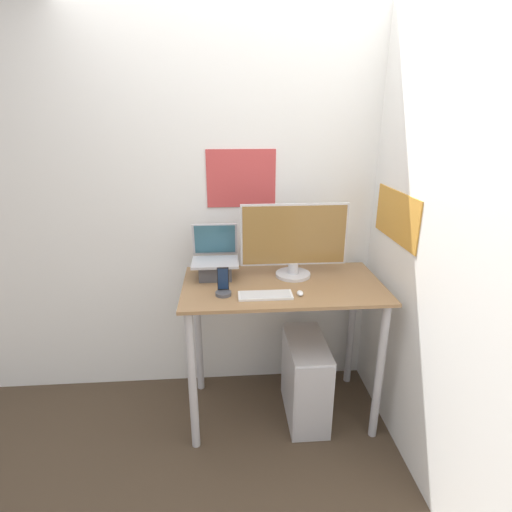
# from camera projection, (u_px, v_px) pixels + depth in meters

# --- Properties ---
(ground_plane) EXTENTS (12.00, 12.00, 0.00)m
(ground_plane) POSITION_uv_depth(u_px,v_px,m) (287.00, 446.00, 2.39)
(ground_plane) COLOR #473828
(wall_back) EXTENTS (6.00, 0.06, 2.60)m
(wall_back) POSITION_uv_depth(u_px,v_px,m) (275.00, 207.00, 2.65)
(wall_back) COLOR white
(wall_back) RESTS_ON ground_plane
(wall_side_right) EXTENTS (0.06, 6.00, 2.60)m
(wall_side_right) POSITION_uv_depth(u_px,v_px,m) (427.00, 236.00, 2.01)
(wall_side_right) COLOR white
(wall_side_right) RESTS_ON ground_plane
(desk) EXTENTS (1.19, 0.65, 0.92)m
(desk) POSITION_uv_depth(u_px,v_px,m) (282.00, 310.00, 2.45)
(desk) COLOR #936D47
(desk) RESTS_ON ground_plane
(laptop) EXTENTS (0.28, 0.25, 0.32)m
(laptop) POSITION_uv_depth(u_px,v_px,m) (215.00, 264.00, 2.46)
(laptop) COLOR #4C4C51
(laptop) RESTS_ON desk
(monitor) EXTENTS (0.65, 0.22, 0.46)m
(monitor) POSITION_uv_depth(u_px,v_px,m) (294.00, 242.00, 2.43)
(monitor) COLOR silver
(monitor) RESTS_ON desk
(keyboard) EXTENTS (0.30, 0.11, 0.02)m
(keyboard) POSITION_uv_depth(u_px,v_px,m) (265.00, 295.00, 2.22)
(keyboard) COLOR white
(keyboard) RESTS_ON desk
(mouse) EXTENTS (0.04, 0.06, 0.03)m
(mouse) POSITION_uv_depth(u_px,v_px,m) (300.00, 293.00, 2.23)
(mouse) COLOR white
(mouse) RESTS_ON desk
(cell_phone) EXTENTS (0.09, 0.09, 0.17)m
(cell_phone) POSITION_uv_depth(u_px,v_px,m) (223.00, 288.00, 2.23)
(cell_phone) COLOR #4C4C51
(cell_phone) RESTS_ON desk
(computer_tower) EXTENTS (0.24, 0.50, 0.54)m
(computer_tower) POSITION_uv_depth(u_px,v_px,m) (305.00, 379.00, 2.57)
(computer_tower) COLOR silver
(computer_tower) RESTS_ON ground_plane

